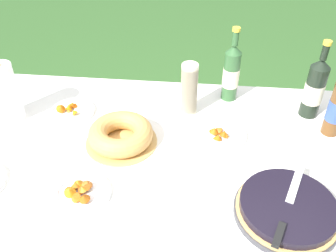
# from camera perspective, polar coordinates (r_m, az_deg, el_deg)

# --- Properties ---
(garden_table) EXTENTS (1.89, 1.07, 0.72)m
(garden_table) POSITION_cam_1_polar(r_m,az_deg,el_deg) (1.50, 1.47, -6.37)
(garden_table) COLOR #A87A47
(garden_table) RESTS_ON ground_plane
(tablecloth) EXTENTS (1.90, 1.08, 0.10)m
(tablecloth) POSITION_cam_1_polar(r_m,az_deg,el_deg) (1.47, 1.50, -5.07)
(tablecloth) COLOR white
(tablecloth) RESTS_ON garden_table
(berry_tart) EXTENTS (0.34, 0.34, 0.06)m
(berry_tart) POSITION_cam_1_polar(r_m,az_deg,el_deg) (1.30, 17.71, -11.98)
(berry_tart) COLOR #38383D
(berry_tart) RESTS_ON tablecloth
(serving_knife) EXTENTS (0.16, 0.36, 0.01)m
(serving_knife) POSITION_cam_1_polar(r_m,az_deg,el_deg) (1.26, 17.72, -11.89)
(serving_knife) COLOR silver
(serving_knife) RESTS_ON berry_tart
(bundt_cake) EXTENTS (0.29, 0.29, 0.08)m
(bundt_cake) POSITION_cam_1_polar(r_m,az_deg,el_deg) (1.51, -7.21, -1.28)
(bundt_cake) COLOR tan
(bundt_cake) RESTS_ON tablecloth
(cup_stack) EXTENTS (0.07, 0.07, 0.24)m
(cup_stack) POSITION_cam_1_polar(r_m,az_deg,el_deg) (1.62, 3.25, 5.60)
(cup_stack) COLOR beige
(cup_stack) RESTS_ON tablecloth
(cider_bottle_green) EXTENTS (0.07, 0.07, 0.35)m
(cider_bottle_green) POSITION_cam_1_polar(r_m,az_deg,el_deg) (1.73, 9.62, 8.02)
(cider_bottle_green) COLOR #2D562D
(cider_bottle_green) RESTS_ON tablecloth
(juice_bottle_red) EXTENTS (0.08, 0.08, 0.35)m
(juice_bottle_red) POSITION_cam_1_polar(r_m,az_deg,el_deg) (1.71, 21.44, 5.38)
(juice_bottle_red) COLOR black
(juice_bottle_red) RESTS_ON tablecloth
(snack_plate_near) EXTENTS (0.20, 0.20, 0.06)m
(snack_plate_near) POSITION_cam_1_polar(r_m,az_deg,el_deg) (1.73, -14.37, 2.34)
(snack_plate_near) COLOR white
(snack_plate_near) RESTS_ON tablecloth
(snack_plate_right) EXTENTS (0.22, 0.22, 0.05)m
(snack_plate_right) POSITION_cam_1_polar(r_m,az_deg,el_deg) (1.56, 7.93, -1.15)
(snack_plate_right) COLOR white
(snack_plate_right) RESTS_ON tablecloth
(snack_plate_far) EXTENTS (0.19, 0.19, 0.05)m
(snack_plate_far) POSITION_cam_1_polar(r_m,az_deg,el_deg) (1.34, -12.97, -9.78)
(snack_plate_far) COLOR white
(snack_plate_far) RESTS_ON tablecloth
(paper_towel_roll) EXTENTS (0.11, 0.11, 0.26)m
(paper_towel_roll) POSITION_cam_1_polar(r_m,az_deg,el_deg) (1.72, -23.55, 4.66)
(paper_towel_roll) COLOR white
(paper_towel_roll) RESTS_ON tablecloth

